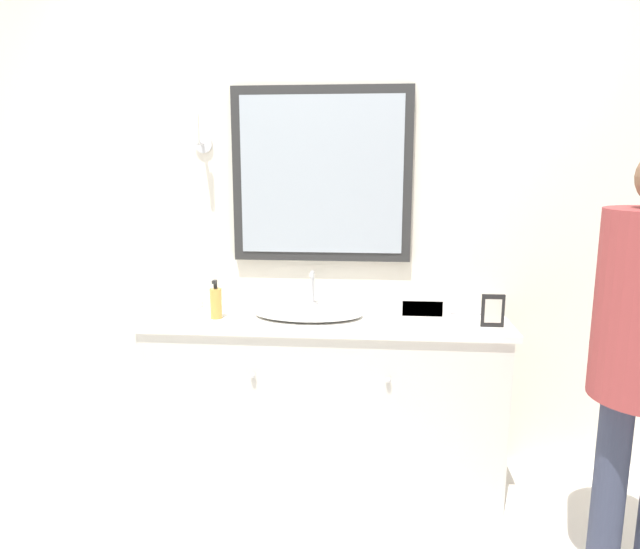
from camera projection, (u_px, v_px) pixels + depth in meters
name	position (u px, v px, depth m)	size (l,w,h in m)	color
ground_plane	(319.00, 514.00, 2.60)	(14.00, 14.00, 0.00)	silver
wall_back	(329.00, 220.00, 2.95)	(8.00, 0.18, 2.55)	silver
vanity_counter	(324.00, 399.00, 2.81)	(1.72, 0.55, 0.85)	beige
sink_basin	(309.00, 312.00, 2.72)	(0.52, 0.36, 0.19)	white
soap_bottle	(216.00, 303.00, 2.67)	(0.05, 0.06, 0.19)	gold
appliance_box	(421.00, 306.00, 2.70)	(0.26, 0.12, 0.11)	white
picture_frame	(493.00, 311.00, 2.53)	(0.10, 0.01, 0.15)	black
hand_towel_near_sink	(183.00, 305.00, 2.86)	(0.18, 0.12, 0.03)	white
metal_tray	(467.00, 311.00, 2.79)	(0.19, 0.11, 0.01)	#ADADB2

